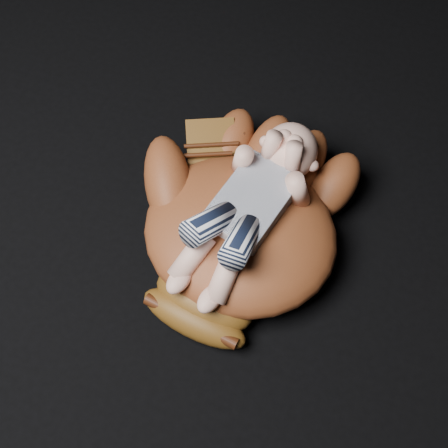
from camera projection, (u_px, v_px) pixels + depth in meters
name	position (u px, v px, depth m)	size (l,w,h in m)	color
baseball_glove	(240.00, 228.00, 1.09)	(0.43, 0.49, 0.15)	#632C15
newborn_baby	(243.00, 212.00, 1.04)	(0.17, 0.38, 0.15)	#EAAC96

